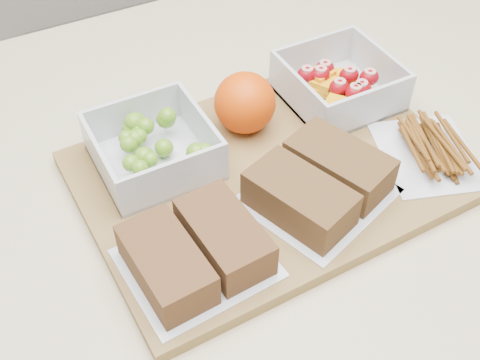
{
  "coord_description": "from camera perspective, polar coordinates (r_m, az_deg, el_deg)",
  "views": [
    {
      "loc": [
        -0.23,
        -0.4,
        1.4
      ],
      "look_at": [
        -0.02,
        0.0,
        0.93
      ],
      "focal_mm": 45.0,
      "sensor_mm": 36.0,
      "label": 1
    }
  ],
  "objects": [
    {
      "name": "pretzel_bag",
      "position": [
        0.73,
        17.56,
        3.04
      ],
      "size": [
        0.14,
        0.16,
        0.03
      ],
      "color": "silver",
      "rests_on": "cutting_board"
    },
    {
      "name": "grape_container",
      "position": [
        0.69,
        -8.18,
        3.14
      ],
      "size": [
        0.13,
        0.13,
        0.05
      ],
      "color": "silver",
      "rests_on": "cutting_board"
    },
    {
      "name": "sandwich_bag_center",
      "position": [
        0.65,
        7.54,
        -0.25
      ],
      "size": [
        0.18,
        0.17,
        0.04
      ],
      "color": "silver",
      "rests_on": "cutting_board"
    },
    {
      "name": "cutting_board",
      "position": [
        0.69,
        2.9,
        0.6
      ],
      "size": [
        0.43,
        0.31,
        0.02
      ],
      "primitive_type": "cube",
      "rotation": [
        0.0,
        0.0,
        0.03
      ],
      "color": "olive",
      "rests_on": "counter"
    },
    {
      "name": "sandwich_bag_left",
      "position": [
        0.58,
        -4.21,
        -6.72
      ],
      "size": [
        0.15,
        0.13,
        0.04
      ],
      "color": "silver",
      "rests_on": "cutting_board"
    },
    {
      "name": "fruit_container",
      "position": [
        0.78,
        9.31,
        8.87
      ],
      "size": [
        0.13,
        0.13,
        0.05
      ],
      "color": "silver",
      "rests_on": "cutting_board"
    },
    {
      "name": "orange",
      "position": [
        0.72,
        0.46,
        7.33
      ],
      "size": [
        0.07,
        0.07,
        0.07
      ],
      "primitive_type": "sphere",
      "color": "#E14605",
      "rests_on": "cutting_board"
    }
  ]
}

